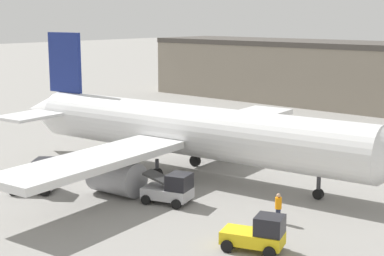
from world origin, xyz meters
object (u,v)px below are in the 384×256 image
(ground_crew_worker, at_px, (278,207))
(belt_loader_truck, at_px, (171,189))
(baggage_tug, at_px, (37,177))
(pushback_tug, at_px, (258,234))
(airplane, at_px, (182,131))

(ground_crew_worker, xyz_separation_m, belt_loader_truck, (-7.24, -1.50, 0.01))
(belt_loader_truck, bearing_deg, ground_crew_worker, -4.99)
(baggage_tug, xyz_separation_m, pushback_tug, (17.42, 1.44, -0.17))
(baggage_tug, xyz_separation_m, belt_loader_truck, (8.65, 4.20, -0.10))
(pushback_tug, bearing_deg, airplane, 127.67)
(belt_loader_truck, xyz_separation_m, pushback_tug, (8.77, -2.76, -0.07))
(baggage_tug, bearing_deg, airplane, 28.98)
(airplane, distance_m, pushback_tug, 15.82)
(airplane, relative_size, belt_loader_truck, 10.30)
(baggage_tug, height_order, belt_loader_truck, baggage_tug)
(airplane, bearing_deg, ground_crew_worker, -27.07)
(airplane, xyz_separation_m, baggage_tug, (-4.39, -10.08, -2.27))
(baggage_tug, height_order, pushback_tug, baggage_tug)
(belt_loader_truck, distance_m, pushback_tug, 9.19)
(baggage_tug, bearing_deg, ground_crew_worker, -17.74)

